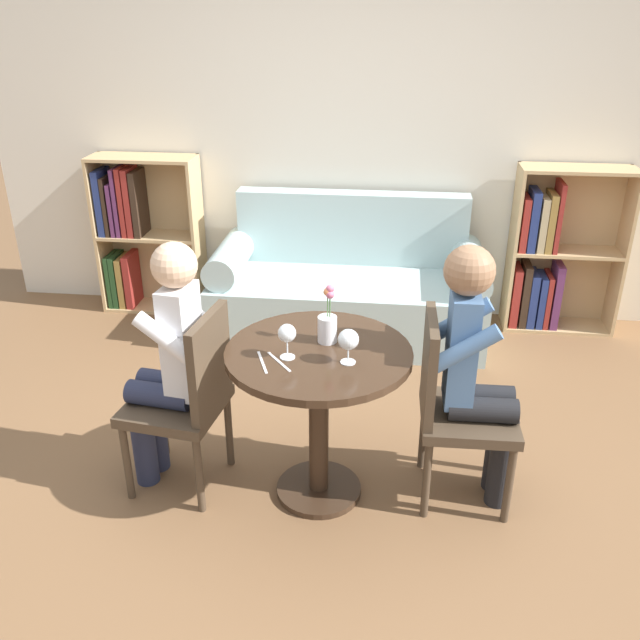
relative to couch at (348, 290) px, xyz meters
name	(u,v)px	position (x,y,z in m)	size (l,w,h in m)	color
ground_plane	(319,491)	(0.00, -1.73, -0.31)	(16.00, 16.00, 0.00)	brown
back_wall	(356,124)	(0.00, 0.42, 1.04)	(5.20, 0.05, 2.70)	silver
round_table	(319,387)	(0.00, -1.73, 0.27)	(0.81, 0.81, 0.76)	#382619
couch	(348,290)	(0.00, 0.00, 0.00)	(1.82, 0.80, 0.92)	#A8C1C1
bookshelf_left	(138,232)	(-1.56, 0.26, 0.27)	(0.74, 0.28, 1.14)	tan
bookshelf_right	(550,257)	(1.37, 0.26, 0.20)	(0.74, 0.28, 1.14)	tan
chair_left	(189,395)	(-0.59, -1.73, 0.18)	(0.48, 0.48, 0.90)	#473828
chair_right	(453,402)	(0.59, -1.66, 0.18)	(0.43, 0.43, 0.90)	#473828
person_left	(168,362)	(-0.68, -1.71, 0.33)	(0.45, 0.38, 1.22)	#282D47
person_right	(477,370)	(0.68, -1.66, 0.36)	(0.42, 0.35, 1.23)	black
wine_glass_left	(287,334)	(-0.12, -1.81, 0.56)	(0.08, 0.08, 0.15)	white
wine_glass_right	(348,341)	(0.13, -1.83, 0.55)	(0.09, 0.09, 0.15)	white
flower_vase	(328,324)	(0.03, -1.65, 0.53)	(0.08, 0.08, 0.26)	silver
knife_left_setting	(279,362)	(-0.15, -1.85, 0.45)	(0.13, 0.16, 0.00)	silver
fork_left_setting	(262,362)	(-0.22, -1.87, 0.45)	(0.08, 0.18, 0.00)	silver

